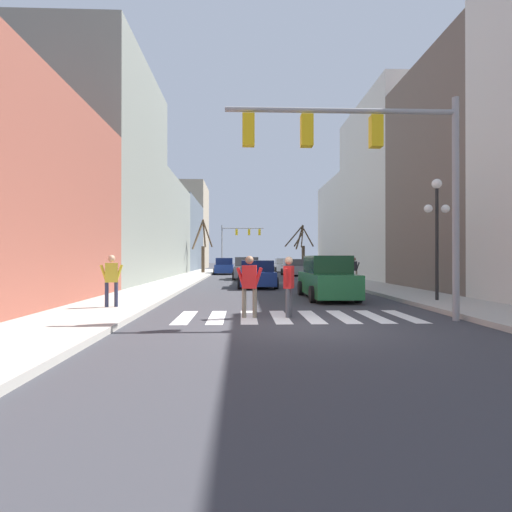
# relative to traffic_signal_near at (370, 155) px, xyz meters

# --- Properties ---
(ground_plane) EXTENTS (240.00, 240.00, 0.00)m
(ground_plane) POSITION_rel_traffic_signal_near_xyz_m (-1.89, -0.73, -4.45)
(ground_plane) COLOR #38383D
(sidewalk_left) EXTENTS (2.82, 90.00, 0.15)m
(sidewalk_left) POSITION_rel_traffic_signal_near_xyz_m (-7.76, -0.73, -4.38)
(sidewalk_left) COLOR #ADA89E
(sidewalk_left) RESTS_ON ground_plane
(building_row_left) EXTENTS (6.00, 66.67, 13.56)m
(building_row_left) POSITION_rel_traffic_signal_near_xyz_m (-12.17, 28.57, 0.92)
(building_row_left) COLOR #934C3D
(building_row_left) RESTS_ON ground_plane
(building_row_right) EXTENTS (6.00, 41.97, 13.33)m
(building_row_right) POSITION_rel_traffic_signal_near_xyz_m (8.40, 13.34, 1.59)
(building_row_right) COLOR beige
(building_row_right) RESTS_ON ground_plane
(crosswalk_stripes) EXTENTS (6.75, 2.60, 0.01)m
(crosswalk_stripes) POSITION_rel_traffic_signal_near_xyz_m (-1.89, 0.85, -4.45)
(crosswalk_stripes) COLOR white
(crosswalk_stripes) RESTS_ON ground_plane
(traffic_signal_near) EXTENTS (6.30, 0.28, 6.02)m
(traffic_signal_near) POSITION_rel_traffic_signal_near_xyz_m (0.00, 0.00, 0.00)
(traffic_signal_near) COLOR gray
(traffic_signal_near) RESTS_ON ground_plane
(traffic_signal_far) EXTENTS (5.79, 0.28, 6.15)m
(traffic_signal_far) POSITION_rel_traffic_signal_near_xyz_m (-3.99, 43.93, 0.07)
(traffic_signal_far) COLOR gray
(traffic_signal_far) RESTS_ON ground_plane
(street_lamp_right_corner) EXTENTS (0.95, 0.36, 4.44)m
(street_lamp_right_corner) POSITION_rel_traffic_signal_near_xyz_m (3.71, 3.81, -1.17)
(street_lamp_right_corner) COLOR black
(street_lamp_right_corner) RESTS_ON sidewalk_right
(car_parked_right_far) EXTENTS (2.04, 4.39, 1.62)m
(car_parked_right_far) POSITION_rel_traffic_signal_near_xyz_m (1.44, 36.50, -3.70)
(car_parked_right_far) COLOR white
(car_parked_right_far) RESTS_ON ground_plane
(car_driving_away_lane) EXTENTS (2.19, 4.38, 1.54)m
(car_driving_away_lane) POSITION_rel_traffic_signal_near_xyz_m (-2.55, 12.28, -3.73)
(car_driving_away_lane) COLOR navy
(car_driving_away_lane) RESTS_ON ground_plane
(car_parked_left_near) EXTENTS (1.95, 4.83, 1.78)m
(car_parked_left_near) POSITION_rel_traffic_signal_near_xyz_m (0.10, 5.89, -3.63)
(car_parked_left_near) COLOR #236B38
(car_parked_left_near) RESTS_ON ground_plane
(car_parked_right_near) EXTENTS (2.08, 4.26, 1.67)m
(car_parked_right_near) POSITION_rel_traffic_signal_near_xyz_m (-5.19, 30.59, -3.67)
(car_parked_right_near) COLOR navy
(car_parked_right_near) RESTS_ON ground_plane
(car_driving_toward_lane) EXTENTS (2.20, 4.30, 1.74)m
(car_driving_toward_lane) POSITION_rel_traffic_signal_near_xyz_m (-3.04, 20.99, -3.64)
(car_driving_toward_lane) COLOR gray
(car_driving_toward_lane) RESTS_ON ground_plane
(car_at_intersection) EXTENTS (2.03, 4.30, 1.57)m
(car_at_intersection) POSITION_rel_traffic_signal_near_xyz_m (1.45, 27.12, -3.71)
(car_at_intersection) COLOR gray
(car_at_intersection) RESTS_ON ground_plane
(pedestrian_waiting_at_curb) EXTENTS (0.69, 0.32, 1.63)m
(pedestrian_waiting_at_curb) POSITION_rel_traffic_signal_near_xyz_m (-7.52, 2.14, -3.34)
(pedestrian_waiting_at_curb) COLOR #282D47
(pedestrian_waiting_at_curb) RESTS_ON sidewalk_left
(pedestrian_on_left_sidewalk) EXTENTS (0.35, 0.73, 1.73)m
(pedestrian_on_left_sidewalk) POSITION_rel_traffic_signal_near_xyz_m (-2.09, 0.83, -3.43)
(pedestrian_on_left_sidewalk) COLOR #4C4C51
(pedestrian_on_left_sidewalk) RESTS_ON ground_plane
(pedestrian_near_right_corner) EXTENTS (0.75, 0.27, 1.75)m
(pedestrian_near_right_corner) POSITION_rel_traffic_signal_near_xyz_m (-3.22, 0.72, -3.42)
(pedestrian_near_right_corner) COLOR #7A705B
(pedestrian_near_right_corner) RESTS_ON ground_plane
(pedestrian_on_right_sidewalk) EXTENTS (0.67, 0.30, 1.56)m
(pedestrian_on_right_sidewalk) POSITION_rel_traffic_signal_near_xyz_m (3.54, 13.92, -3.38)
(pedestrian_on_right_sidewalk) COLOR #7A705B
(pedestrian_on_right_sidewalk) RESTS_ON sidewalk_right
(street_tree_left_far) EXTENTS (2.98, 3.48, 5.28)m
(street_tree_left_far) POSITION_rel_traffic_signal_near_xyz_m (3.36, 34.24, -1.67)
(street_tree_left_far) COLOR #473828
(street_tree_left_far) RESTS_ON sidewalk_right
(street_tree_right_near) EXTENTS (2.26, 3.37, 5.64)m
(street_tree_right_near) POSITION_rel_traffic_signal_near_xyz_m (-7.53, 31.81, -1.71)
(street_tree_right_near) COLOR brown
(street_tree_right_near) RESTS_ON sidewalk_left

